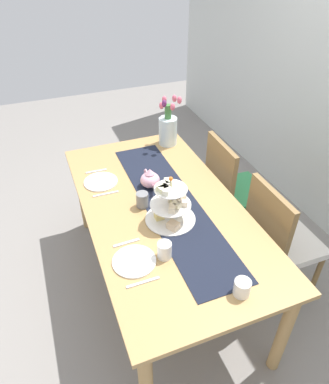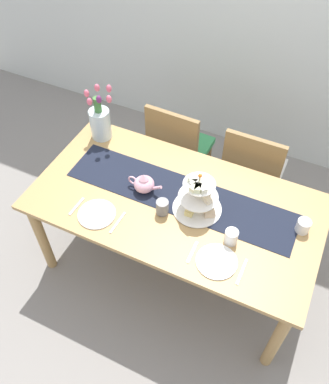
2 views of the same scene
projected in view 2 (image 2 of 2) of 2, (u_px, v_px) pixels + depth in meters
The scene contains 18 objects.
ground_plane at pixel (174, 263), 3.07m from camera, with size 8.00×8.00×0.00m, color gray.
room_wall_rear at pixel (264, 7), 3.01m from camera, with size 6.00×0.08×2.60m, color silver.
dining_table at pixel (175, 211), 2.58m from camera, with size 1.80×0.94×0.74m.
chair_left at pixel (178, 147), 3.18m from camera, with size 0.43×0.43×0.91m.
chair_right at pixel (252, 170), 3.01m from camera, with size 0.42×0.42×0.91m.
table_runner at pixel (180, 194), 2.54m from camera, with size 1.48×0.33×0.00m, color black.
tiered_cake_stand at pixel (199, 198), 2.38m from camera, with size 0.30×0.30×0.30m.
teapot at pixel (144, 184), 2.53m from camera, with size 0.24×0.13×0.14m.
tulip_vase at pixel (100, 121), 2.81m from camera, with size 0.21×0.16×0.41m.
cream_jug at pixel (303, 226), 2.33m from camera, with size 0.08×0.08×0.09m, color white.
dinner_plate_left at pixel (97, 214), 2.44m from camera, with size 0.23×0.23×0.01m, color white.
fork_left at pixel (77, 206), 2.48m from camera, with size 0.02×0.15×0.01m, color silver.
knife_left at pixel (118, 223), 2.40m from camera, with size 0.01×0.17×0.01m, color silver.
dinner_plate_right at pixel (217, 261), 2.22m from camera, with size 0.23×0.23×0.01m, color white.
fork_right at pixel (192, 252), 2.26m from camera, with size 0.02×0.15×0.01m, color silver.
knife_right at pixel (242, 272), 2.18m from camera, with size 0.01×0.17×0.01m, color silver.
mug_grey at pixel (162, 207), 2.41m from camera, with size 0.08×0.08×0.10m, color slate.
mug_white_text at pixel (231, 237), 2.28m from camera, with size 0.08×0.08×0.10m, color white.
Camera 2 is at (0.62, -1.48, 2.67)m, focal length 37.84 mm.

